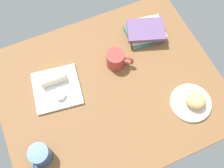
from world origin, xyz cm
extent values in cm
cube|color=brown|center=(0.00, 0.00, 2.00)|extent=(110.00, 90.00, 4.00)
cylinder|color=silver|center=(-32.39, 23.58, 4.70)|extent=(20.03, 20.03, 1.40)
ellipsoid|color=#DBAF6D|center=(-33.45, 24.34, 8.58)|extent=(12.84, 13.12, 6.36)
cube|color=white|center=(24.85, -9.80, 4.80)|extent=(25.67, 25.67, 1.60)
cylinder|color=silver|center=(24.67, -4.70, 6.81)|extent=(5.23, 5.23, 2.42)
cylinder|color=#CF5B2B|center=(24.67, -4.70, 7.72)|extent=(4.29, 4.29, 0.40)
cylinder|color=beige|center=(25.00, -13.89, 8.48)|extent=(12.51, 6.05, 5.77)
cube|color=#387260|center=(-30.42, -22.12, 5.02)|extent=(20.19, 16.71, 2.04)
cube|color=beige|center=(-31.03, -22.48, 7.25)|extent=(21.35, 18.57, 2.41)
cube|color=#6B4C7A|center=(-29.89, -20.94, 9.62)|extent=(23.53, 20.16, 2.33)
cylinder|color=#2D518C|center=(41.31, 19.21, 8.86)|extent=(8.93, 8.93, 9.73)
cylinder|color=#AB6534|center=(41.31, 19.21, 13.13)|extent=(7.32, 7.32, 0.40)
cylinder|color=#B23833|center=(-7.78, -11.45, 8.50)|extent=(9.31, 9.31, 9.00)
cylinder|color=olive|center=(-7.78, -11.45, 12.40)|extent=(7.63, 7.63, 0.40)
torus|color=#B23833|center=(-13.04, -8.27, 8.50)|extent=(6.27, 4.44, 6.60)
camera|label=1|loc=(21.27, 50.46, 124.34)|focal=42.14mm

